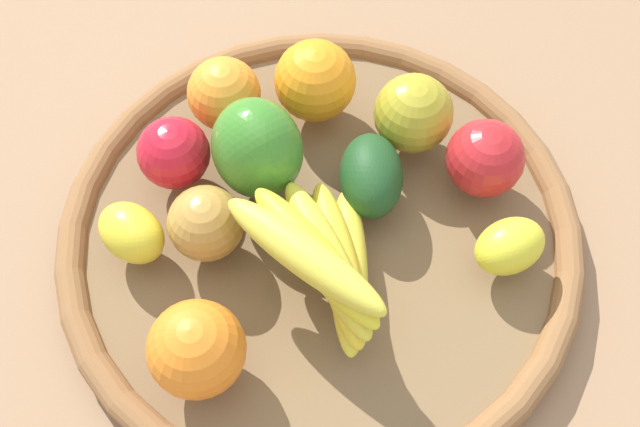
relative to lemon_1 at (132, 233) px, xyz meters
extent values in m
plane|color=#967251|center=(-0.14, -0.08, -0.06)|extent=(2.40, 2.40, 0.00)
cylinder|color=brown|center=(-0.14, -0.08, -0.05)|extent=(0.45, 0.45, 0.02)
torus|color=brown|center=(-0.14, -0.08, -0.04)|extent=(0.47, 0.47, 0.03)
ellipsoid|color=yellow|center=(0.00, 0.00, 0.00)|extent=(0.08, 0.06, 0.05)
ellipsoid|color=yellow|center=(-0.30, -0.11, 0.00)|extent=(0.08, 0.08, 0.05)
ellipsoid|color=#3B8228|center=(-0.07, -0.10, 0.03)|extent=(0.11, 0.11, 0.10)
ellipsoid|color=#1C451F|center=(-0.17, -0.13, 0.00)|extent=(0.08, 0.10, 0.06)
ellipsoid|color=yellow|center=(-0.18, -0.04, -0.01)|extent=(0.09, 0.15, 0.03)
ellipsoid|color=yellow|center=(-0.17, -0.04, 0.01)|extent=(0.11, 0.15, 0.03)
ellipsoid|color=yellow|center=(-0.17, -0.03, 0.02)|extent=(0.13, 0.13, 0.03)
ellipsoid|color=yellow|center=(-0.16, -0.02, 0.04)|extent=(0.15, 0.10, 0.03)
ellipsoid|color=yellow|center=(-0.15, -0.01, 0.05)|extent=(0.16, 0.07, 0.03)
sphere|color=red|center=(-0.25, -0.18, 0.01)|extent=(0.09, 0.09, 0.07)
sphere|color=orange|center=(-0.01, -0.16, 0.01)|extent=(0.09, 0.09, 0.07)
sphere|color=orange|center=(-0.10, 0.07, 0.01)|extent=(0.11, 0.11, 0.08)
sphere|color=#A99C27|center=(-0.18, -0.20, 0.01)|extent=(0.08, 0.08, 0.07)
sphere|color=orange|center=(-0.08, -0.20, 0.01)|extent=(0.11, 0.11, 0.08)
sphere|color=#B98739|center=(-0.06, -0.03, 0.01)|extent=(0.08, 0.08, 0.06)
sphere|color=red|center=(0.00, -0.08, 0.01)|extent=(0.09, 0.09, 0.07)
camera|label=1|loc=(-0.27, 0.24, 0.58)|focal=44.25mm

